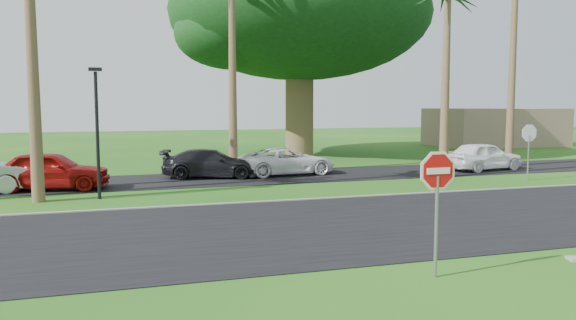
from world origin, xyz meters
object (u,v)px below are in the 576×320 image
at_px(car_minivan, 287,162).
at_px(car_pickup, 484,156).
at_px(stop_sign_far, 529,140).
at_px(stop_sign_near, 437,188).
at_px(car_dark, 211,164).
at_px(car_red, 50,171).

height_order(car_minivan, car_pickup, car_pickup).
bearing_deg(stop_sign_far, car_pickup, -97.06).
distance_m(stop_sign_near, car_pickup, 19.03).
relative_size(stop_sign_far, car_dark, 0.59).
height_order(stop_sign_near, car_pickup, stop_sign_near).
xyz_separation_m(car_red, car_pickup, (20.34, 0.55, -0.04)).
relative_size(car_red, car_dark, 1.00).
bearing_deg(car_minivan, car_dark, 84.47).
bearing_deg(car_dark, stop_sign_near, -159.76).
relative_size(stop_sign_near, car_pickup, 0.62).
relative_size(car_dark, car_minivan, 0.97).
relative_size(stop_sign_near, car_dark, 0.59).
xyz_separation_m(car_minivan, car_pickup, (10.06, -1.23, 0.08)).
bearing_deg(stop_sign_near, car_red, 120.49).
relative_size(car_red, car_minivan, 0.97).
bearing_deg(car_red, stop_sign_near, -140.21).
distance_m(stop_sign_near, car_dark, 16.11).
xyz_separation_m(stop_sign_near, car_red, (-8.37, 14.22, -1.01)).
bearing_deg(car_minivan, stop_sign_near, 167.39).
distance_m(car_red, car_pickup, 20.34).
xyz_separation_m(car_dark, car_pickup, (13.71, -1.22, 0.07)).
distance_m(stop_sign_near, car_minivan, 16.15).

